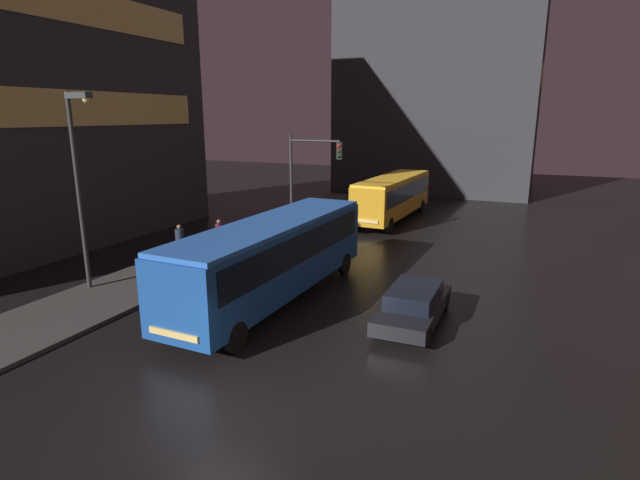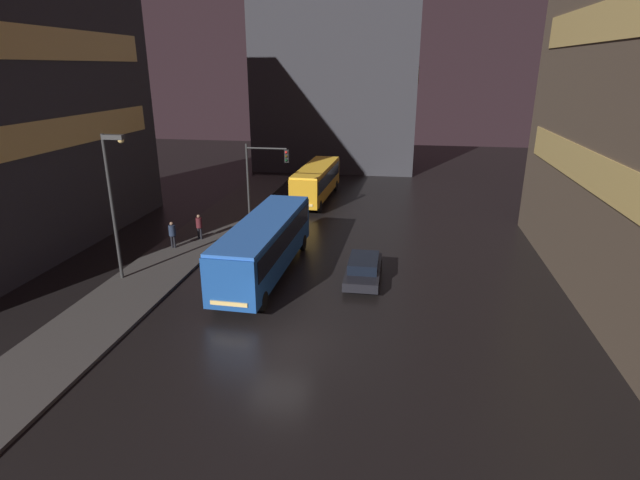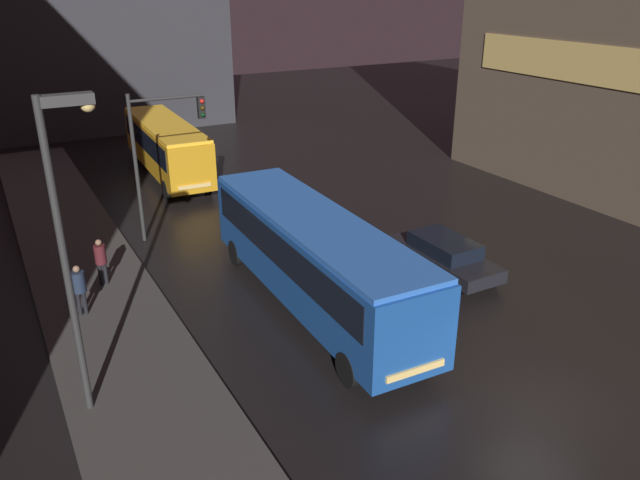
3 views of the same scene
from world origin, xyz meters
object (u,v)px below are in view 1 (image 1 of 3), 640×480
at_px(pedestrian_near, 180,238).
at_px(traffic_light_main, 308,172).
at_px(pedestrian_mid, 219,232).
at_px(street_lamp_sidewalk, 79,163).
at_px(bus_far, 393,194).
at_px(bus_near, 273,252).
at_px(car_taxi, 414,304).

relative_size(pedestrian_near, traffic_light_main, 0.28).
bearing_deg(pedestrian_mid, street_lamp_sidewalk, -83.59).
distance_m(bus_far, pedestrian_near, 15.87).
height_order(bus_far, pedestrian_mid, bus_far).
relative_size(pedestrian_near, pedestrian_mid, 1.01).
distance_m(pedestrian_mid, street_lamp_sidewalk, 8.29).
relative_size(bus_near, bus_far, 1.10).
bearing_deg(bus_far, pedestrian_near, 65.84).
distance_m(bus_far, car_taxi, 18.06).
bearing_deg(bus_near, car_taxi, -177.98).
bearing_deg(bus_near, street_lamp_sidewalk, 17.38).
bearing_deg(pedestrian_mid, car_taxi, -3.88).
distance_m(pedestrian_mid, traffic_light_main, 5.91).
bearing_deg(pedestrian_mid, bus_near, -20.43).
xyz_separation_m(bus_far, pedestrian_mid, (-5.98, -12.30, -0.71)).
bearing_deg(car_taxi, bus_far, -72.20).
distance_m(car_taxi, pedestrian_mid, 12.57).
bearing_deg(bus_near, pedestrian_mid, -37.54).
distance_m(bus_near, street_lamp_sidewalk, 8.50).
height_order(bus_near, pedestrian_mid, bus_near).
bearing_deg(pedestrian_near, traffic_light_main, -119.36).
bearing_deg(bus_near, bus_far, -88.43).
relative_size(bus_near, pedestrian_mid, 6.72).
xyz_separation_m(car_taxi, pedestrian_near, (-12.65, 2.91, 0.51)).
height_order(car_taxi, street_lamp_sidewalk, street_lamp_sidewalk).
relative_size(pedestrian_mid, traffic_light_main, 0.28).
xyz_separation_m(pedestrian_near, traffic_light_main, (4.52, 5.65, 2.95)).
bearing_deg(bus_far, traffic_light_main, 75.81).
height_order(pedestrian_near, pedestrian_mid, pedestrian_near).
bearing_deg(pedestrian_near, bus_far, -107.03).
bearing_deg(traffic_light_main, pedestrian_mid, -132.87).
bearing_deg(traffic_light_main, car_taxi, -46.46).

